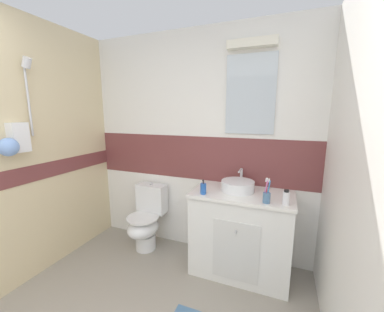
{
  "coord_description": "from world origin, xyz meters",
  "views": [
    {
      "loc": [
        0.92,
        -0.04,
        1.61
      ],
      "look_at": [
        0.11,
        2.01,
        1.2
      ],
      "focal_mm": 21.62,
      "sensor_mm": 36.0,
      "label": 1
    }
  ],
  "objects_px": {
    "sink_basin": "(238,185)",
    "soap_dispenser": "(203,189)",
    "toilet": "(146,219)",
    "lotion_bottle_short": "(286,198)",
    "toothbrush_cup": "(267,196)"
  },
  "relations": [
    {
      "from": "toilet",
      "to": "soap_dispenser",
      "type": "relative_size",
      "value": 5.36
    },
    {
      "from": "toilet",
      "to": "lotion_bottle_short",
      "type": "relative_size",
      "value": 5.91
    },
    {
      "from": "soap_dispenser",
      "to": "lotion_bottle_short",
      "type": "height_order",
      "value": "soap_dispenser"
    },
    {
      "from": "sink_basin",
      "to": "toothbrush_cup",
      "type": "relative_size",
      "value": 1.68
    },
    {
      "from": "toilet",
      "to": "soap_dispenser",
      "type": "height_order",
      "value": "soap_dispenser"
    },
    {
      "from": "sink_basin",
      "to": "lotion_bottle_short",
      "type": "height_order",
      "value": "sink_basin"
    },
    {
      "from": "sink_basin",
      "to": "soap_dispenser",
      "type": "distance_m",
      "value": 0.36
    },
    {
      "from": "soap_dispenser",
      "to": "lotion_bottle_short",
      "type": "xyz_separation_m",
      "value": [
        0.73,
        0.01,
        0.01
      ]
    },
    {
      "from": "soap_dispenser",
      "to": "lotion_bottle_short",
      "type": "bearing_deg",
      "value": 0.95
    },
    {
      "from": "sink_basin",
      "to": "lotion_bottle_short",
      "type": "relative_size",
      "value": 2.82
    },
    {
      "from": "toothbrush_cup",
      "to": "lotion_bottle_short",
      "type": "relative_size",
      "value": 1.68
    },
    {
      "from": "sink_basin",
      "to": "toothbrush_cup",
      "type": "height_order",
      "value": "toothbrush_cup"
    },
    {
      "from": "toothbrush_cup",
      "to": "lotion_bottle_short",
      "type": "bearing_deg",
      "value": 7.39
    },
    {
      "from": "soap_dispenser",
      "to": "lotion_bottle_short",
      "type": "relative_size",
      "value": 1.1
    },
    {
      "from": "toothbrush_cup",
      "to": "soap_dispenser",
      "type": "relative_size",
      "value": 1.52
    }
  ]
}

